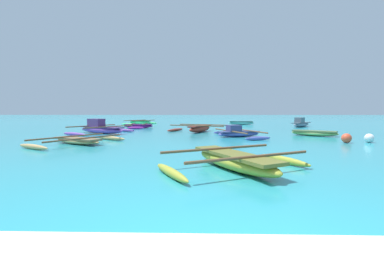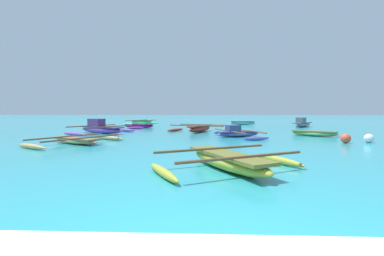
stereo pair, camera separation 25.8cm
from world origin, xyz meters
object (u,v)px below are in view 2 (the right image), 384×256
object	(u,v)px
moored_boat_0	(200,129)
moored_boat_8	(302,124)
moored_boat_1	(314,133)
moored_boat_7	(100,128)
moored_boat_3	(227,161)
moored_boat_9	(76,140)
moored_boat_6	(242,123)
mooring_buoy_1	(346,138)
moored_boat_4	(141,122)
moored_boat_5	(237,133)
moored_boat_2	(139,126)
mooring_buoy_2	(369,138)

from	to	relation	value
moored_boat_0	moored_boat_8	world-z (taller)	moored_boat_8
moored_boat_1	moored_boat_7	xyz separation A→B (m)	(-13.64, 1.51, 0.14)
moored_boat_3	moored_boat_8	bearing A→B (deg)	126.67
moored_boat_9	moored_boat_6	bearing A→B (deg)	89.54
moored_boat_0	moored_boat_6	bearing A→B (deg)	-0.04
moored_boat_3	mooring_buoy_1	xyz separation A→B (m)	(6.05, 5.70, 0.00)
moored_boat_0	moored_boat_9	size ratio (longest dim) A/B	1.09
moored_boat_4	moored_boat_7	world-z (taller)	moored_boat_7
moored_boat_5	moored_boat_9	world-z (taller)	moored_boat_5
moored_boat_9	moored_boat_5	bearing A→B (deg)	54.52
moored_boat_2	moored_boat_5	size ratio (longest dim) A/B	0.74
moored_boat_3	moored_boat_8	size ratio (longest dim) A/B	1.21
moored_boat_5	mooring_buoy_1	world-z (taller)	moored_boat_5
moored_boat_0	moored_boat_5	size ratio (longest dim) A/B	1.10
moored_boat_3	moored_boat_7	size ratio (longest dim) A/B	0.86
moored_boat_9	mooring_buoy_1	distance (m)	12.45
moored_boat_4	mooring_buoy_1	size ratio (longest dim) A/B	10.32
moored_boat_0	moored_boat_7	xyz separation A→B (m)	(-6.76, -1.27, 0.08)
moored_boat_4	mooring_buoy_2	xyz separation A→B (m)	(14.97, -17.39, -0.02)
moored_boat_2	moored_boat_4	distance (m)	6.93
moored_boat_2	moored_boat_7	distance (m)	5.96
moored_boat_6	moored_boat_7	distance (m)	16.57
moored_boat_9	moored_boat_3	bearing A→B (deg)	-8.07
moored_boat_1	moored_boat_0	bearing A→B (deg)	-167.85
moored_boat_6	mooring_buoy_1	bearing A→B (deg)	-78.39
moored_boat_4	moored_boat_8	xyz separation A→B (m)	(16.79, -4.61, 0.10)
moored_boat_5	moored_boat_0	bearing A→B (deg)	103.11
moored_boat_4	moored_boat_9	bearing A→B (deg)	-58.98
moored_boat_2	mooring_buoy_2	distance (m)	17.20
moored_boat_5	moored_boat_7	xyz separation A→B (m)	(-8.96, 2.13, 0.10)
moored_boat_3	moored_boat_5	bearing A→B (deg)	143.08
moored_boat_2	mooring_buoy_1	world-z (taller)	mooring_buoy_1
moored_boat_1	mooring_buoy_1	distance (m)	3.48
moored_boat_0	mooring_buoy_2	bearing A→B (deg)	-103.36
moored_boat_2	moored_boat_5	xyz separation A→B (m)	(7.73, -7.95, 0.04)
moored_boat_5	moored_boat_9	bearing A→B (deg)	-175.07
moored_boat_5	moored_boat_8	bearing A→B (deg)	33.19
moored_boat_5	mooring_buoy_1	bearing A→B (deg)	-51.51
moored_boat_6	mooring_buoy_2	xyz separation A→B (m)	(3.31, -16.75, -0.02)
moored_boat_6	moored_boat_7	xyz separation A→B (m)	(-11.47, -11.96, 0.10)
moored_boat_9	mooring_buoy_2	bearing A→B (deg)	33.72
moored_boat_0	moored_boat_2	xyz separation A→B (m)	(-5.52, 4.55, -0.06)
moored_boat_9	moored_boat_2	bearing A→B (deg)	119.40
moored_boat_6	moored_boat_4	bearing A→B (deg)	-178.68
moored_boat_1	moored_boat_9	xyz separation A→B (m)	(-12.48, -4.22, -0.03)
moored_boat_3	mooring_buoy_1	bearing A→B (deg)	105.80
moored_boat_1	moored_boat_5	xyz separation A→B (m)	(-4.68, -0.62, 0.05)
moored_boat_0	moored_boat_1	bearing A→B (deg)	-88.28
moored_boat_4	moored_boat_7	distance (m)	12.61
moored_boat_0	moored_boat_7	world-z (taller)	moored_boat_7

